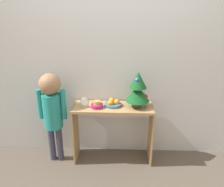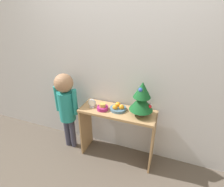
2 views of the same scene
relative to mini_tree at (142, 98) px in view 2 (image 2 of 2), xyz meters
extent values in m
plane|color=brown|center=(-0.29, -0.18, -0.96)|extent=(12.00, 12.00, 0.00)
cube|color=silver|center=(-0.29, 0.22, 0.29)|extent=(7.00, 0.05, 2.50)
cube|color=tan|center=(-0.29, 0.00, -0.24)|extent=(0.96, 0.35, 0.03)
cube|color=tan|center=(-0.76, 0.00, -0.59)|extent=(0.02, 0.32, 0.74)
cube|color=tan|center=(0.18, 0.00, -0.59)|extent=(0.02, 0.32, 0.74)
cylinder|color=#4C3828|center=(0.00, 0.00, -0.20)|extent=(0.10, 0.10, 0.05)
cylinder|color=brown|center=(0.00, 0.00, -0.15)|extent=(0.02, 0.02, 0.04)
cone|color=#145123|center=(0.00, 0.00, -0.05)|extent=(0.28, 0.28, 0.18)
cone|color=#145123|center=(0.00, 0.00, 0.11)|extent=(0.20, 0.20, 0.18)
sphere|color=#2D4CA8|center=(-0.02, -0.03, 0.12)|extent=(0.05, 0.05, 0.05)
sphere|color=silver|center=(0.10, 0.06, -0.09)|extent=(0.04, 0.04, 0.04)
sphere|color=red|center=(0.10, 0.00, -0.09)|extent=(0.05, 0.05, 0.05)
sphere|color=red|center=(0.01, -0.03, 0.11)|extent=(0.04, 0.04, 0.04)
sphere|color=red|center=(0.00, 0.06, -0.05)|extent=(0.06, 0.06, 0.06)
cylinder|color=#476B84|center=(-0.29, 0.02, -0.21)|extent=(0.20, 0.20, 0.03)
sphere|color=orange|center=(-0.24, 0.01, -0.17)|extent=(0.07, 0.07, 0.07)
sphere|color=orange|center=(-0.30, 0.06, -0.17)|extent=(0.07, 0.07, 0.07)
sphere|color=orange|center=(-0.31, -0.02, -0.17)|extent=(0.07, 0.07, 0.07)
cylinder|color=#9E2366|center=(-0.47, -0.04, -0.20)|extent=(0.14, 0.14, 0.04)
cylinder|color=gold|center=(-0.47, -0.04, -0.16)|extent=(0.08, 0.08, 0.04)
cube|color=#B2B2B7|center=(-0.61, -0.05, -0.21)|extent=(0.05, 0.04, 0.02)
cylinder|color=#B2B2B7|center=(-0.61, -0.05, -0.15)|extent=(0.10, 0.02, 0.10)
cylinder|color=white|center=(-0.61, -0.05, -0.15)|extent=(0.08, 0.00, 0.08)
cylinder|color=#38384C|center=(-1.05, -0.05, -0.72)|extent=(0.08, 0.08, 0.47)
cylinder|color=#38384C|center=(-0.96, -0.05, -0.72)|extent=(0.08, 0.08, 0.47)
cylinder|color=teal|center=(-1.01, -0.05, -0.27)|extent=(0.22, 0.22, 0.43)
sphere|color=#997051|center=(-1.01, -0.05, 0.06)|extent=(0.25, 0.25, 0.25)
cylinder|color=teal|center=(-1.15, -0.05, -0.19)|extent=(0.06, 0.06, 0.36)
cylinder|color=teal|center=(-0.86, -0.05, -0.19)|extent=(0.06, 0.06, 0.36)
camera|label=1|loc=(-0.20, -2.37, 0.84)|focal=35.00mm
camera|label=2|loc=(0.30, -1.77, 0.92)|focal=28.00mm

